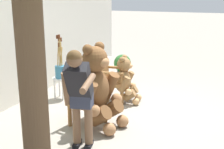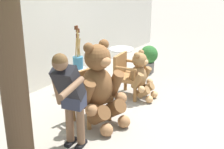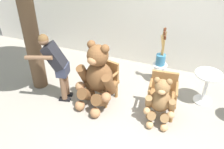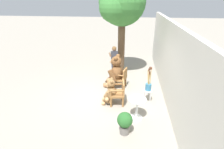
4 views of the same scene
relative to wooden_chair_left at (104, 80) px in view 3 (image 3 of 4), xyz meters
The scene contains 10 objects.
ground_plane 0.99m from the wooden_chair_left, 43.16° to the right, with size 60.00×60.00×0.00m, color gray.
back_wall 2.13m from the wooden_chair_left, 70.61° to the left, with size 10.00×0.16×2.80m, color silver.
wooden_chair_left is the anchor object (origin of this frame).
wooden_chair_right 1.28m from the wooden_chair_left, ahead, with size 0.62×0.58×0.86m.
teddy_bear_large 0.35m from the wooden_chair_left, 96.46° to the right, with size 0.89×0.89×1.43m.
teddy_bear_small 1.32m from the wooden_chair_left, 12.80° to the right, with size 0.60×0.59×0.98m.
person_visitor 1.06m from the wooden_chair_left, 157.39° to the right, with size 0.76×0.59×1.52m.
white_stool 1.46m from the wooden_chair_left, 46.86° to the left, with size 0.34×0.34×0.46m.
brush_bucket 1.47m from the wooden_chair_left, 46.81° to the left, with size 0.22×0.22×0.92m.
round_side_table 2.17m from the wooden_chair_left, 17.35° to the left, with size 0.56×0.56×0.72m.
Camera 3 is at (1.12, -3.42, 3.53)m, focal length 40.00 mm.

